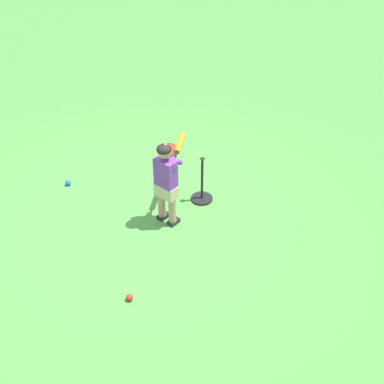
% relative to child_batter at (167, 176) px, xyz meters
% --- Properties ---
extents(ground_plane, '(40.00, 40.00, 0.00)m').
position_rel_child_batter_xyz_m(ground_plane, '(-0.01, -0.28, -0.65)').
color(ground_plane, '#519942').
extents(child_batter, '(0.78, 0.35, 1.08)m').
position_rel_child_batter_xyz_m(child_batter, '(0.00, 0.00, 0.00)').
color(child_batter, '#232328').
rests_on(child_batter, ground).
extents(play_ball_behind_batter, '(0.07, 0.07, 0.07)m').
position_rel_child_batter_xyz_m(play_ball_behind_batter, '(1.31, -0.28, -0.61)').
color(play_ball_behind_batter, red).
rests_on(play_ball_behind_batter, ground).
extents(play_ball_midfield, '(0.07, 0.07, 0.07)m').
position_rel_child_batter_xyz_m(play_ball_midfield, '(-0.67, -1.41, -0.61)').
color(play_ball_midfield, blue).
rests_on(play_ball_midfield, ground).
extents(batting_tee, '(0.28, 0.28, 0.62)m').
position_rel_child_batter_xyz_m(batting_tee, '(-0.44, 0.39, -0.55)').
color(batting_tee, black).
rests_on(batting_tee, ground).
extents(toy_bucket, '(0.22, 0.22, 0.19)m').
position_rel_child_batter_xyz_m(toy_bucket, '(-1.43, -0.12, -0.55)').
color(toy_bucket, red).
rests_on(toy_bucket, ground).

